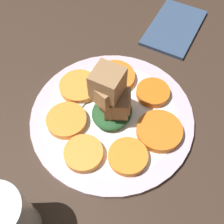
% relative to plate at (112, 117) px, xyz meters
% --- Properties ---
extents(table_slab, '(1.20, 1.20, 0.02)m').
position_rel_plate_xyz_m(table_slab, '(0.00, 0.00, -0.02)').
color(table_slab, '#38281E').
rests_on(table_slab, ground).
extents(plate, '(0.30, 0.30, 0.01)m').
position_rel_plate_xyz_m(plate, '(0.00, 0.00, 0.00)').
color(plate, silver).
rests_on(plate, table_slab).
extents(carrot_slice_0, '(0.07, 0.07, 0.01)m').
position_rel_plate_xyz_m(carrot_slice_0, '(0.06, 0.06, 0.01)').
color(carrot_slice_0, orange).
rests_on(carrot_slice_0, plate).
extents(carrot_slice_1, '(0.08, 0.08, 0.01)m').
position_rel_plate_xyz_m(carrot_slice_1, '(-0.01, 0.09, 0.01)').
color(carrot_slice_1, orange).
rests_on(carrot_slice_1, plate).
extents(carrot_slice_2, '(0.06, 0.06, 0.01)m').
position_rel_plate_xyz_m(carrot_slice_2, '(-0.08, 0.05, 0.01)').
color(carrot_slice_2, orange).
rests_on(carrot_slice_2, plate).
extents(carrot_slice_3, '(0.08, 0.08, 0.01)m').
position_rel_plate_xyz_m(carrot_slice_3, '(-0.08, -0.03, 0.01)').
color(carrot_slice_3, orange).
rests_on(carrot_slice_3, plate).
extents(carrot_slice_4, '(0.08, 0.08, 0.01)m').
position_rel_plate_xyz_m(carrot_slice_4, '(-0.02, -0.09, 0.01)').
color(carrot_slice_4, orange).
rests_on(carrot_slice_4, plate).
extents(carrot_slice_5, '(0.07, 0.07, 0.01)m').
position_rel_plate_xyz_m(carrot_slice_5, '(0.05, -0.07, 0.01)').
color(carrot_slice_5, orange).
rests_on(carrot_slice_5, plate).
extents(carrot_slice_6, '(0.07, 0.07, 0.01)m').
position_rel_plate_xyz_m(carrot_slice_6, '(0.09, -0.01, 0.01)').
color(carrot_slice_6, orange).
rests_on(carrot_slice_6, plate).
extents(center_pile, '(0.08, 0.07, 0.11)m').
position_rel_plate_xyz_m(center_pile, '(-0.00, -0.00, 0.05)').
color(center_pile, '#235128').
rests_on(center_pile, plate).
extents(fork, '(0.19, 0.04, 0.00)m').
position_rel_plate_xyz_m(fork, '(-0.02, -0.06, 0.01)').
color(fork, '#B2B2B7').
rests_on(fork, plate).
extents(water_glass, '(0.07, 0.07, 0.11)m').
position_rel_plate_xyz_m(water_glass, '(0.24, -0.04, 0.05)').
color(water_glass, silver).
rests_on(water_glass, table_slab).
extents(napkin, '(0.17, 0.10, 0.01)m').
position_rel_plate_xyz_m(napkin, '(-0.29, 0.02, -0.00)').
color(napkin, '#334766').
rests_on(napkin, table_slab).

